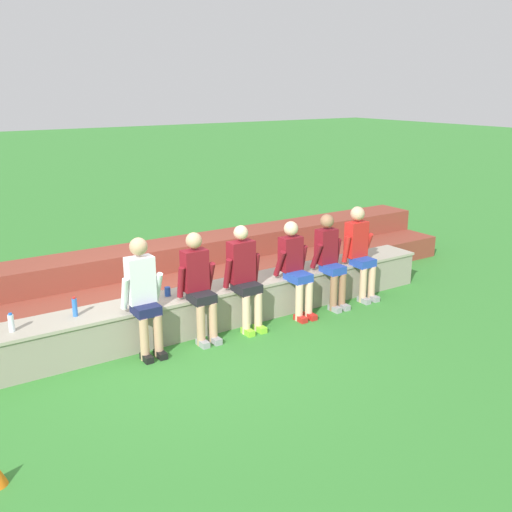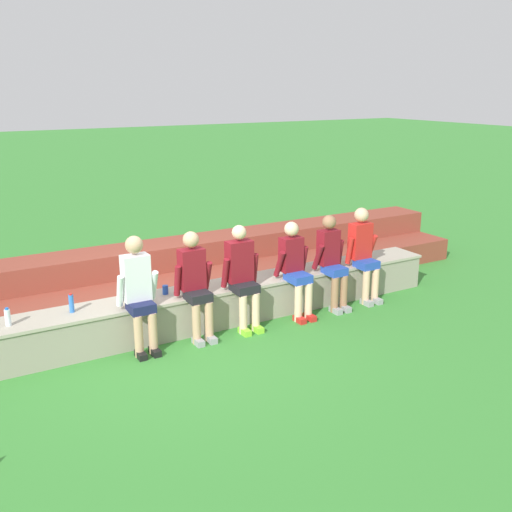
{
  "view_description": "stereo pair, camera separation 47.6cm",
  "coord_description": "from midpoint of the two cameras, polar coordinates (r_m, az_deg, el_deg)",
  "views": [
    {
      "loc": [
        -3.3,
        -6.48,
        3.25
      ],
      "look_at": [
        1.21,
        0.29,
        0.89
      ],
      "focal_mm": 41.59,
      "sensor_mm": 36.0,
      "label": 1
    },
    {
      "loc": [
        -2.89,
        -6.73,
        3.25
      ],
      "look_at": [
        1.21,
        0.29,
        0.89
      ],
      "focal_mm": 41.59,
      "sensor_mm": 36.0,
      "label": 2
    }
  ],
  "objects": [
    {
      "name": "water_bottle_mid_right",
      "position": [
        7.39,
        -24.21,
        -5.91
      ],
      "size": [
        0.07,
        0.07,
        0.22
      ],
      "color": "silver",
      "rests_on": "stone_seating_wall"
    },
    {
      "name": "person_far_right",
      "position": [
        8.9,
        5.62,
        -0.22
      ],
      "size": [
        0.48,
        0.56,
        1.41
      ],
      "color": "#996B4C",
      "rests_on": "ground"
    },
    {
      "name": "plastic_cup_left_end",
      "position": [
        7.99,
        -10.2,
        -3.4
      ],
      "size": [
        0.08,
        0.08,
        0.12
      ],
      "primitive_type": "cylinder",
      "color": "blue",
      "rests_on": "stone_seating_wall"
    },
    {
      "name": "ground_plane",
      "position": [
        7.99,
        -7.89,
        -8.01
      ],
      "size": [
        80.0,
        80.0,
        0.0
      ],
      "primitive_type": "plane",
      "color": "#388433"
    },
    {
      "name": "brick_bleachers",
      "position": [
        9.39,
        -12.69,
        -2.38
      ],
      "size": [
        11.69,
        1.46,
        0.79
      ],
      "color": "brown",
      "rests_on": "ground"
    },
    {
      "name": "stone_seating_wall",
      "position": [
        8.12,
        -8.86,
        -5.43
      ],
      "size": [
        8.38,
        0.62,
        0.55
      ],
      "color": "gray",
      "rests_on": "ground"
    },
    {
      "name": "water_bottle_near_right",
      "position": [
        7.57,
        -18.77,
        -4.7
      ],
      "size": [
        0.06,
        0.06,
        0.25
      ],
      "color": "blue",
      "rests_on": "stone_seating_wall"
    },
    {
      "name": "person_center",
      "position": [
        8.05,
        -2.83,
        -1.8
      ],
      "size": [
        0.54,
        0.53,
        1.44
      ],
      "color": "beige",
      "rests_on": "ground"
    },
    {
      "name": "person_rightmost_edge",
      "position": [
        9.31,
        8.51,
        0.62
      ],
      "size": [
        0.52,
        0.55,
        1.45
      ],
      "color": "#DBAD89",
      "rests_on": "ground"
    },
    {
      "name": "person_left_of_center",
      "position": [
        7.76,
        -7.32,
        -2.62
      ],
      "size": [
        0.51,
        0.56,
        1.43
      ],
      "color": "tan",
      "rests_on": "ground"
    },
    {
      "name": "person_right_of_center",
      "position": [
        8.52,
        2.18,
        -1.0
      ],
      "size": [
        0.5,
        0.59,
        1.38
      ],
      "color": "beige",
      "rests_on": "ground"
    },
    {
      "name": "person_far_left",
      "position": [
        7.44,
        -12.61,
        -3.47
      ],
      "size": [
        0.52,
        0.51,
        1.48
      ],
      "color": "tan",
      "rests_on": "ground"
    }
  ]
}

